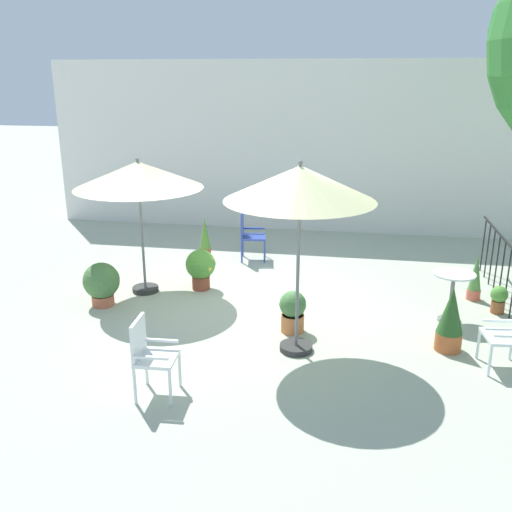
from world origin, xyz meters
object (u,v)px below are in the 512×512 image
at_px(patio_chair_1, 249,233).
at_px(cafe_table_0, 452,288).
at_px(patio_umbrella_1, 138,176).
at_px(potted_plant_2, 102,283).
at_px(patio_umbrella_0, 300,185).
at_px(potted_plant_4, 201,267).
at_px(patio_chair_0, 512,330).
at_px(patio_chair_2, 149,352).
at_px(potted_plant_1, 499,298).
at_px(potted_plant_6, 450,319).
at_px(potted_plant_0, 475,278).
at_px(potted_plant_5, 205,238).
at_px(potted_plant_3, 293,310).

bearing_deg(patio_chair_1, cafe_table_0, -34.17).
relative_size(patio_umbrella_1, potted_plant_2, 3.22).
height_order(patio_umbrella_0, potted_plant_2, patio_umbrella_0).
height_order(potted_plant_2, potted_plant_4, potted_plant_2).
distance_m(patio_chair_0, patio_chair_2, 4.41).
relative_size(potted_plant_1, potted_plant_4, 0.62).
bearing_deg(patio_chair_0, potted_plant_6, 150.13).
xyz_separation_m(patio_chair_1, potted_plant_0, (4.02, -1.43, -0.18)).
distance_m(potted_plant_1, potted_plant_5, 5.51).
bearing_deg(potted_plant_2, patio_chair_0, -10.06).
distance_m(patio_umbrella_1, potted_plant_3, 3.32).
relative_size(patio_chair_1, potted_plant_5, 1.19).
bearing_deg(patio_umbrella_0, cafe_table_0, 31.89).
xyz_separation_m(patio_chair_2, potted_plant_6, (3.53, 1.74, -0.10)).
xyz_separation_m(potted_plant_1, potted_plant_2, (-6.16, -0.76, 0.14)).
height_order(patio_umbrella_0, potted_plant_5, patio_umbrella_0).
height_order(patio_chair_0, potted_plant_2, patio_chair_0).
xyz_separation_m(patio_umbrella_1, patio_chair_2, (1.23, -3.09, -1.44)).
bearing_deg(patio_chair_1, potted_plant_2, -124.67).
xyz_separation_m(patio_chair_1, potted_plant_1, (4.29, -1.94, -0.32)).
xyz_separation_m(cafe_table_0, potted_plant_6, (-0.16, -0.99, -0.08)).
bearing_deg(potted_plant_2, cafe_table_0, 3.46).
bearing_deg(patio_umbrella_1, potted_plant_1, 0.74).
relative_size(patio_chair_1, potted_plant_1, 2.25).
relative_size(potted_plant_0, potted_plant_5, 0.94).
distance_m(cafe_table_0, potted_plant_5, 4.98).
height_order(patio_chair_1, patio_chair_2, patio_chair_1).
bearing_deg(potted_plant_4, potted_plant_2, -144.67).
bearing_deg(potted_plant_0, potted_plant_4, -176.05).
height_order(patio_chair_0, patio_chair_1, patio_chair_1).
distance_m(potted_plant_1, potted_plant_6, 1.72).
xyz_separation_m(cafe_table_0, patio_chair_1, (-3.51, 2.38, 0.03)).
bearing_deg(potted_plant_4, potted_plant_0, 3.95).
xyz_separation_m(patio_chair_1, potted_plant_6, (3.34, -3.37, -0.11)).
bearing_deg(potted_plant_0, patio_umbrella_0, -139.34).
height_order(patio_chair_1, potted_plant_3, patio_chair_1).
bearing_deg(potted_plant_4, patio_umbrella_1, -163.12).
xyz_separation_m(potted_plant_4, potted_plant_6, (3.85, -1.63, 0.04)).
bearing_deg(potted_plant_1, potted_plant_5, 159.74).
bearing_deg(potted_plant_0, patio_chair_1, 160.46).
height_order(potted_plant_1, potted_plant_3, potted_plant_3).
bearing_deg(patio_chair_2, patio_chair_0, 17.94).
bearing_deg(potted_plant_5, potted_plant_0, -15.86).
xyz_separation_m(patio_chair_0, potted_plant_6, (-0.66, 0.38, -0.08)).
bearing_deg(patio_chair_2, potted_plant_4, 95.49).
xyz_separation_m(potted_plant_3, potted_plant_6, (2.12, -0.21, 0.12)).
distance_m(patio_chair_0, potted_plant_5, 6.14).
distance_m(cafe_table_0, potted_plant_3, 2.41).
distance_m(patio_chair_2, potted_plant_5, 5.12).
bearing_deg(potted_plant_3, patio_chair_1, 111.27).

